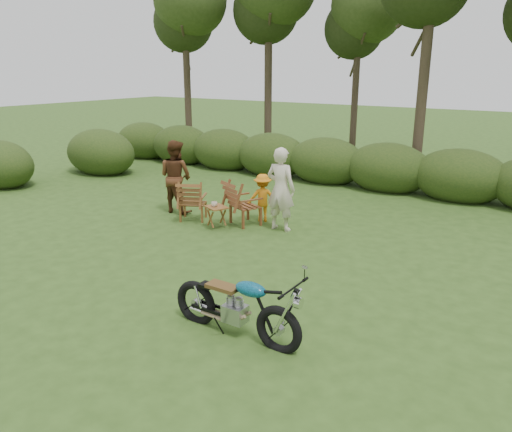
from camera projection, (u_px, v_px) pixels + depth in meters
The scene contains 10 objects.
ground at pixel (183, 306), 7.57m from camera, with size 80.00×80.00×0.00m, color #2B4717.
tree_line at pixel (423, 55), 13.97m from camera, with size 22.52×11.62×8.14m.
motorcycle at pixel (235, 334), 6.79m from camera, with size 1.92×0.73×1.10m, color #0D7FAB, non-canonical shape.
lawn_chair_right at pixel (246, 224), 11.51m from camera, with size 0.71×0.71×1.03m, color #5C3217, non-canonical shape.
lawn_chair_left at pixel (194, 220), 11.85m from camera, with size 0.66×0.66×0.95m, color brown, non-canonical shape.
side_table at pixel (217, 217), 11.15m from camera, with size 0.49×0.41×0.51m, color brown, non-canonical shape.
cup at pixel (214, 204), 11.06m from camera, with size 0.14×0.14×0.11m, color beige.
adult_a at pixel (280, 229), 11.14m from camera, with size 0.67×0.44×1.85m, color beige.
adult_b at pixel (177, 212), 12.50m from camera, with size 0.87×0.68×1.80m, color #4E2B16.
child at pixel (263, 221), 11.74m from camera, with size 0.73×0.42×1.13m, color orange.
Camera 1 is at (4.72, -5.09, 3.49)m, focal length 35.00 mm.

